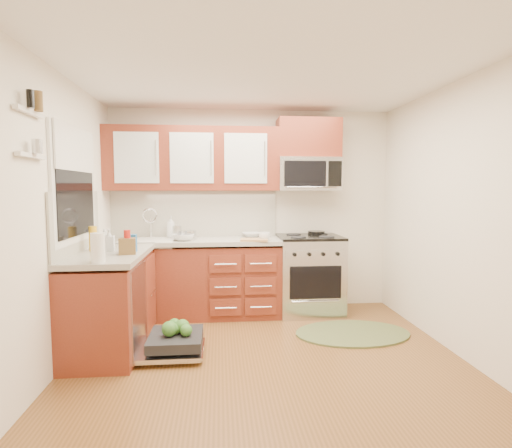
{
  "coord_description": "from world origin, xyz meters",
  "views": [
    {
      "loc": [
        -0.41,
        -3.31,
        1.52
      ],
      "look_at": [
        -0.03,
        0.85,
        1.15
      ],
      "focal_mm": 28.0,
      "sensor_mm": 36.0,
      "label": 1
    }
  ],
  "objects": [
    {
      "name": "mustard_bottle",
      "position": [
        -1.62,
        0.61,
        1.04
      ],
      "size": [
        0.1,
        0.1,
        0.24
      ],
      "primitive_type": "cylinder",
      "rotation": [
        0.0,
        0.0,
        0.35
      ],
      "color": "yellow",
      "rests_on": "countertop_left"
    },
    {
      "name": "backsplash_left",
      "position": [
        -1.74,
        0.52,
        1.21
      ],
      "size": [
        0.02,
        1.25,
        0.57
      ],
      "primitive_type": "cube",
      "color": "#B2AEA0",
      "rests_on": "ground"
    },
    {
      "name": "cutting_board",
      "position": [
        -0.02,
        1.22,
        0.94
      ],
      "size": [
        0.33,
        0.23,
        0.02
      ],
      "primitive_type": "cube",
      "rotation": [
        0.0,
        0.0,
        -0.1
      ],
      "color": "#AB7E4E",
      "rests_on": "countertop_back"
    },
    {
      "name": "upper_cabinets",
      "position": [
        -0.73,
        1.57,
        1.88
      ],
      "size": [
        2.05,
        0.35,
        0.75
      ],
      "primitive_type": null,
      "color": "maroon",
      "rests_on": "ground"
    },
    {
      "name": "stock_pot",
      "position": [
        -0.78,
        1.38,
        0.98
      ],
      "size": [
        0.2,
        0.2,
        0.11
      ],
      "primitive_type": "cylinder",
      "rotation": [
        0.0,
        0.0,
        -0.08
      ],
      "color": "silver",
      "rests_on": "countertop_back"
    },
    {
      "name": "soap_bottle_b",
      "position": [
        -1.47,
        0.61,
        1.03
      ],
      "size": [
        0.11,
        0.11,
        0.21
      ],
      "primitive_type": "imported",
      "rotation": [
        0.0,
        0.0,
        0.12
      ],
      "color": "#999999",
      "rests_on": "countertop_left"
    },
    {
      "name": "bowl_a",
      "position": [
        -0.02,
        1.6,
        0.95
      ],
      "size": [
        0.26,
        0.26,
        0.06
      ],
      "primitive_type": "imported",
      "rotation": [
        0.0,
        0.0,
        0.17
      ],
      "color": "#999999",
      "rests_on": "countertop_back"
    },
    {
      "name": "soap_bottle_c",
      "position": [
        -1.62,
        1.01,
        1.01
      ],
      "size": [
        0.15,
        0.15,
        0.17
      ],
      "primitive_type": "imported",
      "rotation": [
        0.0,
        0.0,
        -0.17
      ],
      "color": "#999999",
      "rests_on": "countertop_left"
    },
    {
      "name": "sink",
      "position": [
        -1.25,
        1.42,
        0.8
      ],
      "size": [
        0.62,
        0.5,
        0.26
      ],
      "primitive_type": null,
      "color": "white",
      "rests_on": "ground"
    },
    {
      "name": "wooden_box",
      "position": [
        -1.25,
        0.38,
        1.0
      ],
      "size": [
        0.16,
        0.13,
        0.15
      ],
      "primitive_type": "cube",
      "rotation": [
        0.0,
        0.0,
        0.19
      ],
      "color": "brown",
      "rests_on": "countertop_left"
    },
    {
      "name": "base_cabinet_back",
      "position": [
        -0.73,
        1.45,
        0.42
      ],
      "size": [
        2.05,
        0.6,
        0.85
      ],
      "primitive_type": "cube",
      "color": "maroon",
      "rests_on": "ground"
    },
    {
      "name": "red_bottle",
      "position": [
        -1.25,
        0.39,
        1.04
      ],
      "size": [
        0.08,
        0.08,
        0.22
      ],
      "primitive_type": "cylinder",
      "rotation": [
        0.0,
        0.0,
        -0.42
      ],
      "color": "#B8180F",
      "rests_on": "countertop_left"
    },
    {
      "name": "countertop_left",
      "position": [
        -1.44,
        0.53,
        0.9
      ],
      "size": [
        0.64,
        1.27,
        0.05
      ],
      "primitive_type": "cube",
      "color": "#AAA79B",
      "rests_on": "base_cabinet_left"
    },
    {
      "name": "dishwasher",
      "position": [
        -0.86,
        0.3,
        0.1
      ],
      "size": [
        0.7,
        0.6,
        0.2
      ],
      "primitive_type": null,
      "color": "silver",
      "rests_on": "ground"
    },
    {
      "name": "cup",
      "position": [
        0.11,
        1.25,
        0.97
      ],
      "size": [
        0.15,
        0.15,
        0.1
      ],
      "primitive_type": "imported",
      "rotation": [
        0.0,
        0.0,
        0.23
      ],
      "color": "#999999",
      "rests_on": "countertop_back"
    },
    {
      "name": "wall_right",
      "position": [
        1.75,
        0.0,
        1.25
      ],
      "size": [
        0.04,
        3.5,
        2.5
      ],
      "primitive_type": "cube",
      "color": "silver",
      "rests_on": "ground"
    },
    {
      "name": "floor",
      "position": [
        0.0,
        0.0,
        0.0
      ],
      "size": [
        3.5,
        3.5,
        0.0
      ],
      "primitive_type": "plane",
      "color": "brown",
      "rests_on": "ground"
    },
    {
      "name": "skillet",
      "position": [
        0.8,
        1.59,
        0.97
      ],
      "size": [
        0.25,
        0.25,
        0.04
      ],
      "primitive_type": "cylinder",
      "rotation": [
        0.0,
        0.0,
        -0.18
      ],
      "color": "black",
      "rests_on": "range"
    },
    {
      "name": "ceiling",
      "position": [
        0.0,
        0.0,
        2.5
      ],
      "size": [
        3.5,
        3.5,
        0.0
      ],
      "primitive_type": "plane",
      "rotation": [
        3.14,
        0.0,
        0.0
      ],
      "color": "white",
      "rests_on": "ground"
    },
    {
      "name": "wall_back",
      "position": [
        0.0,
        1.75,
        1.25
      ],
      "size": [
        3.5,
        0.04,
        2.5
      ],
      "primitive_type": "cube",
      "color": "silver",
      "rests_on": "ground"
    },
    {
      "name": "cabinet_over_mw",
      "position": [
        0.68,
        1.57,
        2.13
      ],
      "size": [
        0.76,
        0.35,
        0.47
      ],
      "primitive_type": "cube",
      "color": "maroon",
      "rests_on": "ground"
    },
    {
      "name": "wall_left",
      "position": [
        -1.75,
        0.0,
        1.25
      ],
      "size": [
        0.04,
        3.5,
        2.5
      ],
      "primitive_type": "cube",
      "color": "silver",
      "rests_on": "ground"
    },
    {
      "name": "paper_towel_roll",
      "position": [
        -1.39,
        -0.02,
        1.04
      ],
      "size": [
        0.14,
        0.14,
        0.24
      ],
      "primitive_type": "cylinder",
      "rotation": [
        0.0,
        0.0,
        -0.27
      ],
      "color": "white",
      "rests_on": "countertop_left"
    },
    {
      "name": "shelf_lower",
      "position": [
        -1.72,
        -0.35,
        1.75
      ],
      "size": [
        0.04,
        0.4,
        0.03
      ],
      "primitive_type": "cube",
      "color": "white",
      "rests_on": "ground"
    },
    {
      "name": "wall_front",
      "position": [
        0.0,
        -1.75,
        1.25
      ],
      "size": [
        3.5,
        0.04,
        2.5
      ],
      "primitive_type": "cube",
      "color": "silver",
      "rests_on": "ground"
    },
    {
      "name": "blue_carton",
      "position": [
        -1.25,
        0.54,
        1.01
      ],
      "size": [
        0.1,
        0.06,
        0.16
      ],
      "primitive_type": "cube",
      "rotation": [
        0.0,
        0.0,
        -0.03
      ],
      "color": "#225FA0",
      "rests_on": "countertop_left"
    },
    {
      "name": "window",
      "position": [
        -1.74,
        0.5,
        1.55
      ],
      "size": [
        0.03,
        1.05,
        1.05
      ],
      "primitive_type": null,
      "color": "white",
      "rests_on": "ground"
    },
    {
      "name": "shelf_upper",
      "position": [
        -1.72,
        -0.35,
        2.05
      ],
      "size": [
        0.04,
        0.4,
        0.03
      ],
      "primitive_type": "cube",
      "color": "white",
      "rests_on": "ground"
    },
    {
      "name": "soap_bottle_a",
      "position": [
        -1.0,
        1.58,
        1.06
      ],
      "size": [
        0.12,
        0.12,
        0.27
      ],
      "primitive_type": "imported",
      "rotation": [
        0.0,
        0.0,
        0.13
      ],
      "color": "#999999",
      "rests_on": "countertop_back"
    },
    {
      "name": "microwave",
      "position": [
        0.68,
        1.55,
        1.7
      ],
      "size": [
        0.76,
        0.38,
        0.4
      ],
      "primitive_type": null,
      "color": "silver",
      "rests_on": "ground"
    },
    {
      "name": "window_blind",
      "position": [
        -1.71,
        0.5,
        1.88
      ],
      "size": [
        0.02,
        0.96,
        0.4
      ],
      "primitive_type": "cube",
      "color": "white",
      "rests_on": "ground"
    },
    {
      "name": "canister",
      "position": [
        -0.91,
        1.4,
        1.01
      ],
      "size": [
        0.11,
        0.11,
        0.16
      ],
      "primitive_type": "cylinder",
      "rotation": [
        0.0,
        0.0,
        0.09
      ],
      "color": "silver",
      "rests_on": "countertop_back"
    },
    {
      "name": "backsplash_back",
      "position": [
        -0.73,
        1.74,
        1.21
      ],
      "size": [
        2.05,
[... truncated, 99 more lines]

